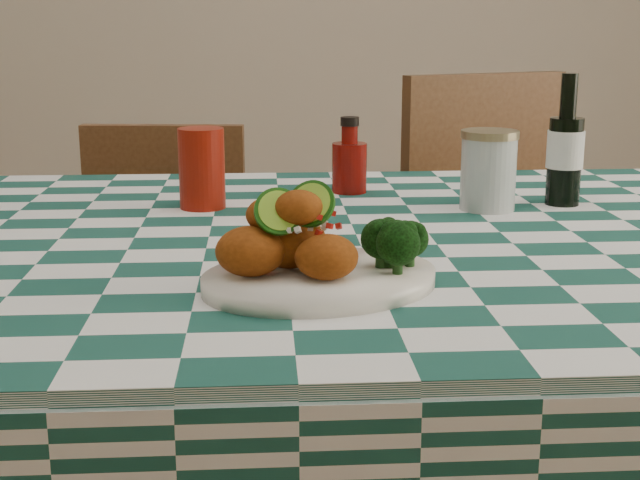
{
  "coord_description": "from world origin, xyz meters",
  "views": [
    {
      "loc": [
        -0.13,
        -1.21,
        1.08
      ],
      "look_at": [
        -0.07,
        -0.25,
        0.84
      ],
      "focal_mm": 50.0,
      "sensor_mm": 36.0,
      "label": 1
    }
  ],
  "objects_px": {
    "red_tumbler": "(202,168)",
    "fried_chicken_pile": "(298,232)",
    "ketchup_bottle": "(349,155)",
    "beer_bottle": "(566,140)",
    "wooden_chair_right": "(526,287)",
    "wooden_chair_left": "(154,319)",
    "plate": "(320,280)",
    "mason_jar": "(488,170)"
  },
  "relations": [
    {
      "from": "red_tumbler",
      "to": "wooden_chair_left",
      "type": "distance_m",
      "value": 0.7
    },
    {
      "from": "beer_bottle",
      "to": "wooden_chair_left",
      "type": "relative_size",
      "value": 0.25
    },
    {
      "from": "red_tumbler",
      "to": "mason_jar",
      "type": "height_order",
      "value": "red_tumbler"
    },
    {
      "from": "red_tumbler",
      "to": "mason_jar",
      "type": "bearing_deg",
      "value": -5.22
    },
    {
      "from": "mason_jar",
      "to": "wooden_chair_right",
      "type": "height_order",
      "value": "wooden_chair_right"
    },
    {
      "from": "plate",
      "to": "wooden_chair_right",
      "type": "distance_m",
      "value": 1.16
    },
    {
      "from": "beer_bottle",
      "to": "wooden_chair_right",
      "type": "bearing_deg",
      "value": 77.62
    },
    {
      "from": "beer_bottle",
      "to": "wooden_chair_right",
      "type": "xyz_separation_m",
      "value": [
        0.12,
        0.54,
        -0.41
      ]
    },
    {
      "from": "fried_chicken_pile",
      "to": "wooden_chair_right",
      "type": "bearing_deg",
      "value": 59.93
    },
    {
      "from": "fried_chicken_pile",
      "to": "red_tumbler",
      "type": "relative_size",
      "value": 1.14
    },
    {
      "from": "wooden_chair_right",
      "to": "fried_chicken_pile",
      "type": "bearing_deg",
      "value": -140.23
    },
    {
      "from": "red_tumbler",
      "to": "ketchup_bottle",
      "type": "xyz_separation_m",
      "value": [
        0.25,
        0.12,
        0.0
      ]
    },
    {
      "from": "fried_chicken_pile",
      "to": "ketchup_bottle",
      "type": "relative_size",
      "value": 1.11
    },
    {
      "from": "red_tumbler",
      "to": "wooden_chair_right",
      "type": "distance_m",
      "value": 0.96
    },
    {
      "from": "plate",
      "to": "mason_jar",
      "type": "relative_size",
      "value": 2.16
    },
    {
      "from": "plate",
      "to": "wooden_chair_left",
      "type": "height_order",
      "value": "wooden_chair_left"
    },
    {
      "from": "ketchup_bottle",
      "to": "wooden_chair_right",
      "type": "xyz_separation_m",
      "value": [
        0.45,
        0.42,
        -0.38
      ]
    },
    {
      "from": "red_tumbler",
      "to": "wooden_chair_left",
      "type": "xyz_separation_m",
      "value": [
        -0.15,
        0.53,
        -0.43
      ]
    },
    {
      "from": "plate",
      "to": "beer_bottle",
      "type": "xyz_separation_m",
      "value": [
        0.42,
        0.43,
        0.1
      ]
    },
    {
      "from": "plate",
      "to": "wooden_chair_left",
      "type": "xyz_separation_m",
      "value": [
        -0.31,
        0.97,
        -0.38
      ]
    },
    {
      "from": "plate",
      "to": "ketchup_bottle",
      "type": "distance_m",
      "value": 0.57
    },
    {
      "from": "plate",
      "to": "fried_chicken_pile",
      "type": "xyz_separation_m",
      "value": [
        -0.02,
        0.0,
        0.06
      ]
    },
    {
      "from": "fried_chicken_pile",
      "to": "wooden_chair_right",
      "type": "relative_size",
      "value": 0.15
    },
    {
      "from": "plate",
      "to": "beer_bottle",
      "type": "bearing_deg",
      "value": 45.74
    },
    {
      "from": "plate",
      "to": "wooden_chair_left",
      "type": "distance_m",
      "value": 1.09
    },
    {
      "from": "plate",
      "to": "ketchup_bottle",
      "type": "bearing_deg",
      "value": 81.1
    },
    {
      "from": "wooden_chair_left",
      "to": "wooden_chair_right",
      "type": "height_order",
      "value": "wooden_chair_right"
    },
    {
      "from": "beer_bottle",
      "to": "wooden_chair_left",
      "type": "bearing_deg",
      "value": 143.73
    },
    {
      "from": "wooden_chair_left",
      "to": "wooden_chair_right",
      "type": "bearing_deg",
      "value": 5.8
    },
    {
      "from": "wooden_chair_left",
      "to": "wooden_chair_right",
      "type": "xyz_separation_m",
      "value": [
        0.85,
        0.0,
        0.06
      ]
    },
    {
      "from": "fried_chicken_pile",
      "to": "ketchup_bottle",
      "type": "height_order",
      "value": "ketchup_bottle"
    },
    {
      "from": "ketchup_bottle",
      "to": "wooden_chair_left",
      "type": "bearing_deg",
      "value": 134.08
    },
    {
      "from": "fried_chicken_pile",
      "to": "wooden_chair_left",
      "type": "height_order",
      "value": "fried_chicken_pile"
    },
    {
      "from": "fried_chicken_pile",
      "to": "mason_jar",
      "type": "distance_m",
      "value": 0.51
    },
    {
      "from": "ketchup_bottle",
      "to": "mason_jar",
      "type": "distance_m",
      "value": 0.26
    },
    {
      "from": "beer_bottle",
      "to": "wooden_chair_right",
      "type": "height_order",
      "value": "beer_bottle"
    },
    {
      "from": "plate",
      "to": "wooden_chair_right",
      "type": "relative_size",
      "value": 0.28
    },
    {
      "from": "plate",
      "to": "red_tumbler",
      "type": "relative_size",
      "value": 2.13
    },
    {
      "from": "red_tumbler",
      "to": "fried_chicken_pile",
      "type": "bearing_deg",
      "value": -73.2
    },
    {
      "from": "plate",
      "to": "mason_jar",
      "type": "distance_m",
      "value": 0.5
    },
    {
      "from": "fried_chicken_pile",
      "to": "ketchup_bottle",
      "type": "xyz_separation_m",
      "value": [
        0.11,
        0.56,
        0.0
      ]
    },
    {
      "from": "red_tumbler",
      "to": "beer_bottle",
      "type": "relative_size",
      "value": 0.6
    }
  ]
}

